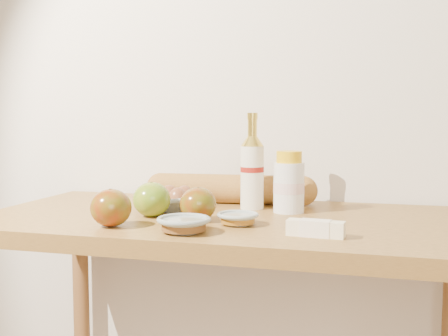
{
  "coord_description": "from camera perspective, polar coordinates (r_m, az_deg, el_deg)",
  "views": [
    {
      "loc": [
        0.35,
        -0.12,
        1.14
      ],
      "look_at": [
        0.0,
        1.15,
        1.02
      ],
      "focal_mm": 45.0,
      "sensor_mm": 36.0,
      "label": 1
    }
  ],
  "objects": [
    {
      "name": "back_wall",
      "position": [
        1.68,
        3.35,
        10.71
      ],
      "size": [
        3.5,
        0.02,
        2.6
      ],
      "primitive_type": "cube",
      "color": "beige",
      "rests_on": "ground"
    },
    {
      "name": "table",
      "position": [
        1.4,
        0.33,
        -9.87
      ],
      "size": [
        1.2,
        0.6,
        0.9
      ],
      "color": "olive",
      "rests_on": "ground"
    },
    {
      "name": "bourbon_bottle",
      "position": [
        1.46,
        2.88,
        -0.2
      ],
      "size": [
        0.08,
        0.08,
        0.25
      ],
      "rotation": [
        0.0,
        0.0,
        0.37
      ],
      "color": "beige",
      "rests_on": "table"
    },
    {
      "name": "cream_bottle",
      "position": [
        1.42,
        6.61,
        -1.63
      ],
      "size": [
        0.1,
        0.1,
        0.15
      ],
      "rotation": [
        0.0,
        0.0,
        -0.35
      ],
      "color": "white",
      "rests_on": "table"
    },
    {
      "name": "egg_bowl",
      "position": [
        1.47,
        -5.82,
        -3.25
      ],
      "size": [
        0.2,
        0.2,
        0.06
      ],
      "rotation": [
        0.0,
        0.0,
        0.15
      ],
      "color": "gray",
      "rests_on": "table"
    },
    {
      "name": "baguette",
      "position": [
        1.56,
        0.61,
        -2.13
      ],
      "size": [
        0.49,
        0.11,
        0.08
      ],
      "rotation": [
        0.0,
        0.0,
        0.07
      ],
      "color": "#B07B35",
      "rests_on": "table"
    },
    {
      "name": "apple_yellowgreen",
      "position": [
        1.37,
        -7.36,
        -3.19
      ],
      "size": [
        0.11,
        0.11,
        0.08
      ],
      "rotation": [
        0.0,
        0.0,
        -0.26
      ],
      "color": "olive",
      "rests_on": "table"
    },
    {
      "name": "apple_redgreen_front",
      "position": [
        1.26,
        -11.41,
        -3.99
      ],
      "size": [
        0.09,
        0.09,
        0.08
      ],
      "rotation": [
        0.0,
        0.0,
        0.03
      ],
      "color": "#8D0A07",
      "rests_on": "table"
    },
    {
      "name": "apple_redgreen_right",
      "position": [
        1.3,
        -2.65,
        -3.69
      ],
      "size": [
        0.1,
        0.1,
        0.08
      ],
      "rotation": [
        0.0,
        0.0,
        0.25
      ],
      "color": "maroon",
      "rests_on": "table"
    },
    {
      "name": "sugar_bowl",
      "position": [
        1.18,
        -4.1,
        -5.72
      ],
      "size": [
        0.12,
        0.12,
        0.03
      ],
      "rotation": [
        0.0,
        0.0,
        0.05
      ],
      "color": "gray",
      "rests_on": "table"
    },
    {
      "name": "syrup_bowl",
      "position": [
        1.26,
        1.41,
        -5.14
      ],
      "size": [
        0.1,
        0.1,
        0.03
      ],
      "rotation": [
        0.0,
        0.0,
        0.02
      ],
      "color": "#929F9A",
      "rests_on": "table"
    },
    {
      "name": "butter_stick",
      "position": [
        1.16,
        9.29,
        -6.08
      ],
      "size": [
        0.12,
        0.04,
        0.03
      ],
      "rotation": [
        0.0,
        0.0,
        -0.09
      ],
      "color": "#F4EABD",
      "rests_on": "table"
    }
  ]
}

